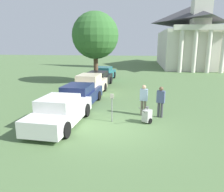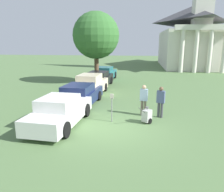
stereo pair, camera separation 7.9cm
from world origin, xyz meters
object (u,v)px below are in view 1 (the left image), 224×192
(parked_car_black, at_px, (98,80))
(church, at_px, (190,34))
(parked_car_navy, at_px, (79,96))
(parking_meter, at_px, (112,103))
(parked_car_cream, at_px, (90,85))
(person_worker, at_px, (144,98))
(equipment_cart, at_px, (147,116))
(parked_car_white, at_px, (60,112))
(parked_car_teal, at_px, (104,74))
(person_supervisor, at_px, (161,100))

(parked_car_black, distance_m, church, 23.49)
(parked_car_navy, height_order, parking_meter, parking_meter)
(parked_car_cream, relative_size, parked_car_black, 0.93)
(person_worker, xyz_separation_m, equipment_cart, (0.16, -1.27, -0.59))
(parked_car_white, bearing_deg, equipment_cart, 14.64)
(parked_car_cream, bearing_deg, parked_car_teal, 94.01)
(parked_car_teal, bearing_deg, parked_car_navy, -85.99)
(parked_car_navy, xyz_separation_m, person_supervisor, (4.99, -1.63, 0.32))
(equipment_cart, relative_size, church, 0.04)
(parked_car_teal, bearing_deg, parked_car_white, -85.99)
(parked_car_navy, bearing_deg, church, 69.34)
(parked_car_navy, xyz_separation_m, parking_meter, (2.47, -2.64, 0.36))
(parked_car_black, bearing_deg, church, 62.66)
(parked_car_cream, bearing_deg, person_worker, -43.30)
(parking_meter, relative_size, person_supervisor, 0.86)
(parked_car_teal, relative_size, person_worker, 2.85)
(person_supervisor, height_order, equipment_cart, person_supervisor)
(church, bearing_deg, parked_car_cream, -117.53)
(parked_car_teal, bearing_deg, parked_car_cream, -85.99)
(equipment_cart, bearing_deg, parking_meter, -144.15)
(parked_car_black, relative_size, parked_car_teal, 1.06)
(church, bearing_deg, person_worker, -106.06)
(parked_car_white, height_order, person_supervisor, person_supervisor)
(person_supervisor, height_order, church, church)
(parked_car_navy, xyz_separation_m, equipment_cart, (4.25, -2.60, -0.27))
(parking_meter, bearing_deg, parked_car_black, 105.23)
(parked_car_teal, xyz_separation_m, church, (11.97, 16.03, 4.69))
(parked_car_white, bearing_deg, parked_car_black, 94.01)
(person_worker, relative_size, church, 0.08)
(parked_car_black, distance_m, person_supervisor, 9.47)
(person_supervisor, bearing_deg, parked_car_navy, 0.21)
(church, bearing_deg, equipment_cart, -105.08)
(parked_car_white, bearing_deg, parked_car_teal, 94.01)
(parked_car_teal, height_order, equipment_cart, parked_car_teal)
(parked_car_cream, xyz_separation_m, parked_car_black, (0.00, 3.32, -0.08))
(parked_car_cream, height_order, parked_car_black, parked_car_cream)
(parked_car_navy, bearing_deg, person_worker, -14.00)
(parked_car_cream, height_order, church, church)
(parked_car_teal, bearing_deg, parking_meter, -74.98)
(parking_meter, bearing_deg, person_supervisor, 21.97)
(person_supervisor, distance_m, church, 28.91)
(parked_car_cream, bearing_deg, church, 66.48)
(person_worker, bearing_deg, parked_car_navy, -10.06)
(parked_car_white, relative_size, parking_meter, 3.23)
(parking_meter, bearing_deg, person_worker, 39.12)
(parked_car_white, bearing_deg, parking_meter, 20.91)
(parked_car_cream, relative_size, parking_meter, 3.29)
(parking_meter, height_order, church, church)
(parked_car_black, xyz_separation_m, equipment_cart, (4.25, -9.02, -0.27))
(parked_car_navy, relative_size, church, 0.23)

